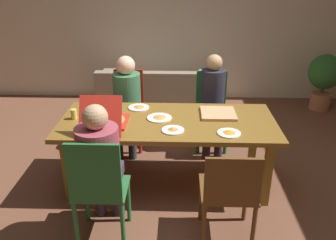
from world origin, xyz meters
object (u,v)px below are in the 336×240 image
pizza_box_1 (218,113)px  plate_0 (159,118)px  person_1 (100,159)px  chair_2 (129,107)px  person_2 (126,96)px  plate_3 (229,133)px  plate_2 (173,130)px  potted_plant (324,77)px  person_0 (213,97)px  plate_1 (139,107)px  dining_table (168,127)px  couch (156,95)px  chair_0 (211,108)px  drinking_glass_1 (74,114)px  chair_3 (229,192)px  chair_1 (98,187)px  drinking_glass_0 (104,102)px  pizza_box_0 (106,120)px

pizza_box_1 → plate_0: (-0.61, -0.12, -0.00)m
person_1 → chair_2: size_ratio=1.25×
person_2 → plate_3: (1.11, -1.06, 0.04)m
person_1 → plate_2: (0.59, 0.54, 0.02)m
plate_0 → potted_plant: 3.33m
person_0 → plate_1: bearing=-151.0°
dining_table → couch: (-0.25, 2.01, -0.39)m
chair_2 → potted_plant: bearing=23.9°
person_1 → pizza_box_1: (1.06, 0.94, 0.03)m
plate_0 → plate_2: 0.32m
chair_0 → chair_2: (-1.06, -0.04, 0.02)m
plate_1 → drinking_glass_1: size_ratio=2.19×
chair_3 → plate_0: size_ratio=3.49×
dining_table → plate_1: plate_1 is taller
chair_1 → plate_0: chair_1 is taller
chair_3 → potted_plant: size_ratio=0.98×
plate_3 → couch: 2.50m
chair_0 → plate_3: size_ratio=4.33×
chair_0 → couch: bearing=126.1°
drinking_glass_0 → chair_3: bearing=-44.3°
person_0 → chair_2: person_0 is taller
chair_2 → plate_1: size_ratio=4.27×
chair_1 → plate_1: 1.27m
dining_table → chair_0: 1.09m
person_0 → potted_plant: (1.90, 1.42, -0.16)m
potted_plant → person_0: bearing=-143.1°
person_2 → drinking_glass_0: 0.50m
chair_0 → person_1: (-1.06, -1.73, 0.23)m
chair_1 → couch: bearing=84.6°
chair_0 → person_0: (-0.00, -0.15, 0.21)m
person_0 → pizza_box_1: person_0 is taller
plate_0 → potted_plant: (2.51, 2.17, -0.20)m
dining_table → plate_2: bearing=-76.9°
chair_2 → pizza_box_0: pizza_box_0 is taller
chair_2 → plate_1: bearing=-71.2°
dining_table → person_0: size_ratio=1.80×
person_0 → chair_3: size_ratio=1.37×
plate_3 → drinking_glass_0: size_ratio=1.60×
drinking_glass_1 → potted_plant: (3.38, 2.22, -0.24)m
chair_2 → dining_table: bearing=-59.7°
person_0 → chair_2: 1.08m
chair_0 → person_2: size_ratio=0.80×
pizza_box_1 → plate_1: 0.87m
chair_1 → drinking_glass_0: chair_1 is taller
person_0 → plate_3: size_ratio=5.51×
person_1 → person_2: 1.54m
person_2 → chair_3: (1.06, -1.66, -0.20)m
person_0 → drinking_glass_1: (-1.49, -0.79, 0.08)m
plate_2 → drinking_glass_1: drinking_glass_1 is taller
chair_3 → pizza_box_1: 1.08m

